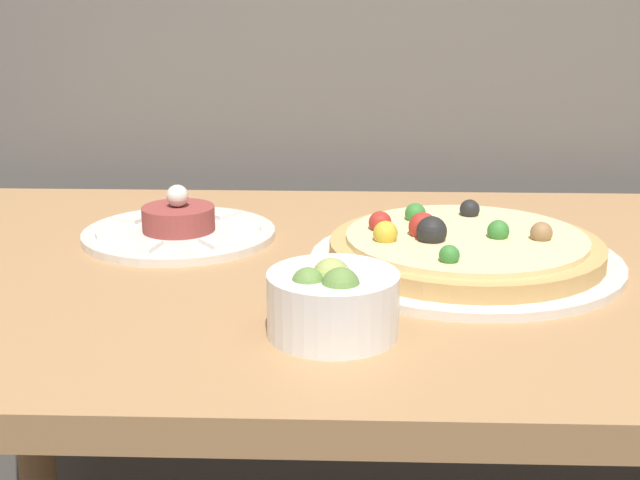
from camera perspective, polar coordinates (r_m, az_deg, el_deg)
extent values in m
cube|color=#AD7F51|center=(1.04, 4.81, -2.65)|extent=(1.26, 0.74, 0.03)
cylinder|color=#AD7F51|center=(1.56, -17.89, -11.25)|extent=(0.06, 0.06, 0.70)
cylinder|color=silver|center=(1.05, 9.27, -1.34)|extent=(0.36, 0.36, 0.01)
cylinder|color=tan|center=(1.04, 9.31, -0.56)|extent=(0.32, 0.32, 0.02)
cylinder|color=beige|center=(1.04, 9.34, 0.14)|extent=(0.28, 0.28, 0.01)
sphere|color=gold|center=(1.00, 4.21, 0.43)|extent=(0.03, 0.03, 0.03)
sphere|color=#387F33|center=(1.03, 11.34, 0.57)|extent=(0.03, 0.03, 0.03)
sphere|color=#387F33|center=(0.94, 8.27, -0.97)|extent=(0.02, 0.02, 0.02)
sphere|color=#B22D23|center=(1.05, 3.87, 1.12)|extent=(0.03, 0.03, 0.03)
sphere|color=#997047|center=(1.04, 13.98, 0.45)|extent=(0.03, 0.03, 0.03)
sphere|color=black|center=(1.01, 7.16, 0.55)|extent=(0.03, 0.03, 0.03)
sphere|color=#387F33|center=(1.09, 6.12, 1.70)|extent=(0.03, 0.03, 0.03)
sphere|color=#B22D23|center=(1.03, 6.60, 0.85)|extent=(0.03, 0.03, 0.03)
sphere|color=black|center=(1.12, 9.56, 1.94)|extent=(0.02, 0.02, 0.02)
cylinder|color=silver|center=(1.16, -9.00, 0.39)|extent=(0.25, 0.25, 0.01)
cylinder|color=#933D38|center=(1.15, -9.05, 1.37)|extent=(0.09, 0.09, 0.03)
sphere|color=silver|center=(1.14, -9.11, 2.81)|extent=(0.03, 0.03, 0.03)
cube|color=white|center=(1.14, -4.84, 0.74)|extent=(0.04, 0.02, 0.01)
cube|color=white|center=(1.21, -5.97, 1.62)|extent=(0.04, 0.04, 0.01)
cube|color=white|center=(1.24, -9.17, 1.83)|extent=(0.02, 0.04, 0.01)
cube|color=white|center=(1.21, -12.26, 1.28)|extent=(0.04, 0.03, 0.01)
cube|color=white|center=(1.14, -13.14, 0.29)|extent=(0.04, 0.03, 0.01)
cube|color=white|center=(1.08, -10.81, -0.43)|extent=(0.02, 0.04, 0.01)
cube|color=white|center=(1.08, -6.92, -0.22)|extent=(0.04, 0.04, 0.01)
cylinder|color=white|center=(0.83, 0.84, -4.12)|extent=(0.12, 0.12, 0.06)
sphere|color=#B7BC70|center=(0.82, 1.01, -2.48)|extent=(0.03, 0.03, 0.03)
sphere|color=#668E42|center=(0.81, -0.77, -2.83)|extent=(0.03, 0.03, 0.03)
sphere|color=#668E42|center=(0.80, 1.33, -3.01)|extent=(0.04, 0.04, 0.04)
sphere|color=#A3B25B|center=(0.82, 0.73, -2.40)|extent=(0.04, 0.04, 0.04)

